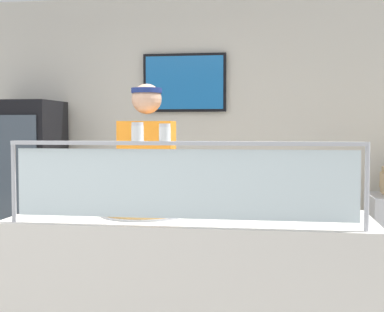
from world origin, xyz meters
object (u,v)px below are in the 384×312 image
(parmesan_shaker, at_px, (137,133))
(pepper_flake_shaker, at_px, (165,134))
(pizza_tray, at_px, (143,212))
(worker_figure, at_px, (147,192))
(drink_fridge, at_px, (21,193))
(pizza_server, at_px, (145,209))

(parmesan_shaker, relative_size, pepper_flake_shaker, 1.08)
(pizza_tray, distance_m, worker_figure, 0.70)
(pepper_flake_shaker, relative_size, worker_figure, 0.05)
(parmesan_shaker, bearing_deg, drink_fridge, 128.48)
(drink_fridge, bearing_deg, pizza_tray, -47.59)
(pizza_tray, relative_size, worker_figure, 0.27)
(pizza_server, relative_size, pepper_flake_shaker, 3.10)
(pizza_tray, xyz_separation_m, worker_figure, (-0.13, 0.69, 0.04))
(parmesan_shaker, relative_size, worker_figure, 0.06)
(parmesan_shaker, bearing_deg, pepper_flake_shaker, -0.00)
(pizza_server, bearing_deg, parmesan_shaker, -82.12)
(pizza_tray, bearing_deg, parmesan_shaker, -81.16)
(pizza_server, height_order, pepper_flake_shaker, pepper_flake_shaker)
(pizza_server, bearing_deg, drink_fridge, 134.47)
(pizza_server, bearing_deg, pizza_tray, 135.71)
(pepper_flake_shaker, bearing_deg, pizza_tray, 121.14)
(pizza_server, distance_m, drink_fridge, 2.36)
(pizza_server, height_order, worker_figure, worker_figure)
(pizza_server, xyz_separation_m, pepper_flake_shaker, (0.17, -0.30, 0.44))
(pizza_tray, relative_size, pizza_server, 1.72)
(pizza_tray, bearing_deg, worker_figure, 101.01)
(pizza_tray, distance_m, pizza_server, 0.04)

